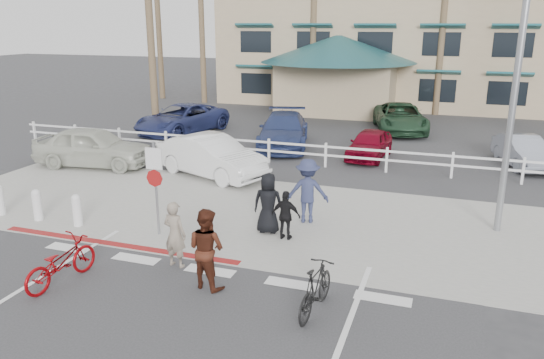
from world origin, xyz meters
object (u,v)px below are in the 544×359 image
at_px(bike_black, 316,289).
at_px(car_red_compact, 93,147).
at_px(car_white_sedan, 211,156).
at_px(bike_red, 61,262).
at_px(sign_post, 156,184).

height_order(bike_black, car_red_compact, car_red_compact).
bearing_deg(car_white_sedan, bike_red, -155.07).
bearing_deg(bike_red, sign_post, -91.62).
bearing_deg(car_red_compact, bike_red, -154.65).
height_order(sign_post, car_red_compact, sign_post).
xyz_separation_m(sign_post, bike_red, (-0.56, -3.19, -0.94)).
distance_m(sign_post, bike_black, 5.77).
distance_m(bike_black, car_red_compact, 13.81).
distance_m(sign_post, car_white_sedan, 5.82).
bearing_deg(bike_red, bike_black, -165.38).
relative_size(car_white_sedan, car_red_compact, 0.99).
height_order(sign_post, bike_red, sign_post).
bearing_deg(car_red_compact, bike_black, -133.10).
height_order(bike_red, bike_black, bike_black).
bearing_deg(bike_black, sign_post, -20.39).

